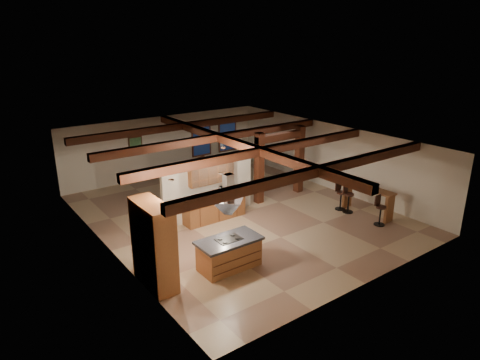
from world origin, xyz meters
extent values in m
plane|color=tan|center=(0.00, 0.00, 0.00)|extent=(12.00, 12.00, 0.00)
plane|color=beige|center=(0.00, 6.00, 1.45)|extent=(10.00, 0.00, 10.00)
plane|color=beige|center=(0.00, -6.00, 1.45)|extent=(10.00, 0.00, 10.00)
plane|color=beige|center=(-5.00, 0.00, 1.45)|extent=(0.00, 12.00, 12.00)
plane|color=beige|center=(5.00, 0.00, 1.45)|extent=(0.00, 12.00, 12.00)
plane|color=#322010|center=(0.00, 0.00, 2.90)|extent=(12.00, 12.00, 0.00)
cube|color=#3E200F|center=(0.00, -4.00, 2.76)|extent=(10.00, 0.25, 0.28)
cube|color=#3E200F|center=(0.00, -1.30, 2.76)|extent=(10.00, 0.25, 0.28)
cube|color=#3E200F|center=(0.00, 1.30, 2.76)|extent=(10.00, 0.25, 0.28)
cube|color=#3E200F|center=(0.00, 4.00, 2.76)|extent=(10.00, 0.25, 0.28)
cube|color=#3E200F|center=(0.00, 0.00, 2.76)|extent=(0.28, 12.00, 0.28)
cube|color=#3E200F|center=(1.40, 0.50, 1.45)|extent=(0.30, 0.30, 2.90)
cube|color=#3E200F|center=(3.60, 0.50, 1.45)|extent=(0.30, 0.30, 2.90)
cube|color=#3E200F|center=(2.50, 0.50, 2.60)|extent=(2.50, 0.28, 0.28)
cube|color=beige|center=(-1.00, 0.50, 1.10)|extent=(3.80, 0.18, 2.20)
cube|color=#915A2E|center=(-4.67, -2.60, 1.20)|extent=(0.64, 1.60, 2.40)
cube|color=silver|center=(-4.37, -2.60, 1.15)|extent=(0.06, 0.62, 0.95)
cube|color=black|center=(-4.33, -2.60, 1.35)|extent=(0.01, 0.50, 0.28)
cube|color=#915A2E|center=(-1.00, 0.11, 0.43)|extent=(2.40, 0.60, 0.86)
cube|color=black|center=(-1.00, 0.11, 0.90)|extent=(2.50, 0.66, 0.08)
cube|color=#915A2E|center=(-1.00, 0.32, 1.85)|extent=(1.80, 0.34, 0.95)
cube|color=silver|center=(-1.00, 0.14, 1.85)|extent=(1.74, 0.02, 0.90)
pyramid|color=silver|center=(-2.54, -3.06, 1.73)|extent=(1.10, 1.10, 0.45)
cube|color=silver|center=(-2.54, -3.06, 2.54)|extent=(0.26, 0.22, 0.73)
cube|color=#3E200F|center=(2.00, 5.94, 1.50)|extent=(1.10, 0.05, 1.70)
cube|color=black|center=(2.00, 5.91, 1.50)|extent=(0.95, 0.02, 1.55)
cube|color=#3E200F|center=(3.60, 5.94, 1.50)|extent=(1.10, 0.05, 1.70)
cube|color=black|center=(3.60, 5.91, 1.50)|extent=(0.95, 0.02, 1.55)
cube|color=#3E200F|center=(-1.50, 5.94, 1.70)|extent=(0.65, 0.04, 0.85)
cube|color=#255835|center=(-1.50, 5.92, 1.70)|extent=(0.55, 0.01, 0.75)
cylinder|color=silver|center=(-2.60, -2.80, 2.87)|extent=(0.16, 0.16, 0.03)
cylinder|color=silver|center=(-1.00, -0.50, 2.87)|extent=(0.16, 0.16, 0.03)
cylinder|color=silver|center=(-4.00, -2.50, 2.87)|extent=(0.16, 0.16, 0.03)
cube|color=#915A2E|center=(-2.54, -3.06, 0.42)|extent=(1.76, 0.88, 0.84)
cube|color=black|center=(-2.54, -3.06, 0.88)|extent=(1.88, 1.00, 0.08)
cube|color=black|center=(-2.54, -3.06, 0.93)|extent=(0.74, 0.49, 0.02)
imported|color=#3C1E0F|center=(0.18, 3.07, 0.34)|extent=(2.15, 1.53, 0.68)
imported|color=black|center=(2.76, 4.97, 0.27)|extent=(1.97, 1.24, 0.54)
imported|color=#BCBCC1|center=(-0.48, 0.11, 1.06)|extent=(0.50, 0.39, 0.24)
cube|color=#915A2E|center=(3.95, -2.90, 1.06)|extent=(0.62, 2.10, 0.06)
cube|color=#915A2E|center=(4.00, -3.84, 0.52)|extent=(0.47, 0.13, 1.04)
cube|color=#915A2E|center=(3.91, -1.97, 0.52)|extent=(0.47, 0.13, 1.04)
cube|color=#3E200F|center=(3.81, 4.90, 0.27)|extent=(0.56, 0.56, 0.54)
cylinder|color=black|center=(3.81, 4.90, 0.62)|extent=(0.06, 0.06, 0.16)
cone|color=#FFD899|center=(3.81, 4.90, 0.78)|extent=(0.27, 0.27, 0.18)
cylinder|color=black|center=(3.53, -3.82, 0.70)|extent=(0.35, 0.35, 0.07)
cube|color=black|center=(3.52, -3.65, 0.92)|extent=(0.33, 0.06, 0.39)
cylinder|color=black|center=(3.53, -3.82, 0.35)|extent=(0.06, 0.06, 0.68)
cylinder|color=black|center=(3.53, -3.82, 0.02)|extent=(0.39, 0.39, 0.03)
cylinder|color=black|center=(3.50, -2.00, 0.71)|extent=(0.35, 0.35, 0.07)
cube|color=black|center=(3.49, -1.84, 0.93)|extent=(0.33, 0.05, 0.39)
cylinder|color=black|center=(3.50, -2.00, 0.35)|extent=(0.06, 0.06, 0.69)
cylinder|color=black|center=(3.50, -2.00, 0.02)|extent=(0.39, 0.39, 0.03)
cylinder|color=black|center=(3.53, -2.36, 0.74)|extent=(0.37, 0.37, 0.07)
cube|color=black|center=(3.49, -2.19, 0.97)|extent=(0.35, 0.10, 0.41)
cylinder|color=black|center=(3.53, -2.36, 0.37)|extent=(0.06, 0.06, 0.72)
cylinder|color=black|center=(3.53, -2.36, 0.02)|extent=(0.41, 0.41, 0.03)
cube|color=#3E200F|center=(-0.26, 2.09, 0.49)|extent=(0.59, 0.59, 0.07)
cube|color=#3E200F|center=(-0.34, 2.30, 0.89)|extent=(0.45, 0.21, 0.81)
cylinder|color=#3E200F|center=(-0.37, 1.85, 0.23)|extent=(0.05, 0.05, 0.46)
cylinder|color=#3E200F|center=(-0.03, 1.98, 0.23)|extent=(0.05, 0.05, 0.46)
cylinder|color=#3E200F|center=(-0.50, 2.20, 0.23)|extent=(0.05, 0.05, 0.46)
cylinder|color=#3E200F|center=(-0.16, 2.33, 0.23)|extent=(0.05, 0.05, 0.46)
cube|color=#3E200F|center=(-0.80, 3.51, 0.49)|extent=(0.59, 0.59, 0.07)
cube|color=#3E200F|center=(-0.72, 3.30, 0.89)|extent=(0.45, 0.21, 0.81)
cylinder|color=#3E200F|center=(-0.69, 3.75, 0.23)|extent=(0.05, 0.05, 0.46)
cylinder|color=#3E200F|center=(-1.04, 3.62, 0.23)|extent=(0.05, 0.05, 0.46)
cylinder|color=#3E200F|center=(-0.56, 3.40, 0.23)|extent=(0.05, 0.05, 0.46)
cylinder|color=#3E200F|center=(-0.91, 3.27, 0.23)|extent=(0.05, 0.05, 0.46)
cube|color=#3E200F|center=(1.16, 2.63, 0.49)|extent=(0.59, 0.59, 0.07)
cube|color=#3E200F|center=(1.08, 2.84, 0.89)|extent=(0.45, 0.21, 0.81)
cylinder|color=#3E200F|center=(1.05, 2.39, 0.23)|extent=(0.05, 0.05, 0.46)
cylinder|color=#3E200F|center=(1.40, 2.52, 0.23)|extent=(0.05, 0.05, 0.46)
cylinder|color=#3E200F|center=(0.92, 2.73, 0.23)|extent=(0.05, 0.05, 0.46)
cylinder|color=#3E200F|center=(1.27, 2.86, 0.23)|extent=(0.05, 0.05, 0.46)
cube|color=#3E200F|center=(0.62, 4.05, 0.49)|extent=(0.59, 0.59, 0.07)
cube|color=#3E200F|center=(0.70, 3.83, 0.89)|extent=(0.45, 0.21, 0.81)
cylinder|color=#3E200F|center=(0.73, 4.29, 0.23)|extent=(0.05, 0.05, 0.46)
cylinder|color=#3E200F|center=(0.38, 4.16, 0.23)|extent=(0.05, 0.05, 0.46)
cylinder|color=#3E200F|center=(0.86, 3.94, 0.23)|extent=(0.05, 0.05, 0.46)
cylinder|color=#3E200F|center=(0.51, 3.81, 0.23)|extent=(0.05, 0.05, 0.46)
camera|label=1|loc=(-8.85, -12.23, 6.52)|focal=32.00mm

